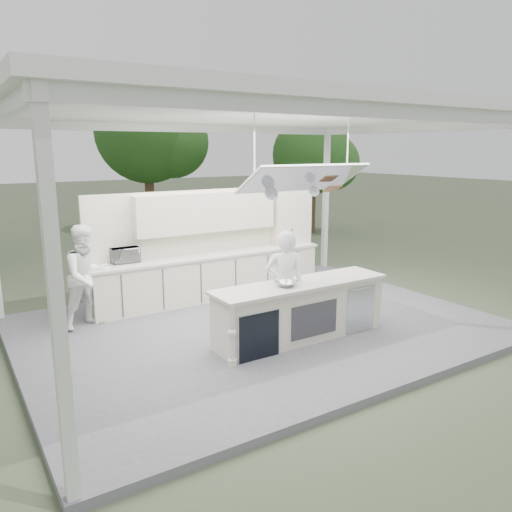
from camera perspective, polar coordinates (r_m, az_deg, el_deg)
ground at (r=9.07m, az=0.54°, el=-8.49°), size 90.00×90.00×0.00m
stage_deck at (r=9.04m, az=0.54°, el=-8.14°), size 8.00×6.00×0.12m
tent at (r=8.49m, az=0.66°, el=15.62°), size 8.20×6.20×3.86m
demo_island at (r=8.26m, az=5.06°, el=-6.24°), size 3.10×0.79×0.95m
back_counter at (r=10.46m, az=-5.13°, el=-2.28°), size 5.08×0.72×0.95m
back_wall_unit at (r=10.65m, az=-3.64°, el=3.37°), size 5.05×0.48×2.25m
tree_cluster at (r=17.46m, az=-18.05°, el=11.88°), size 19.55×9.40×5.85m
head_chef at (r=8.20m, az=3.27°, el=-3.28°), size 0.77×0.65×1.79m
sous_chef at (r=9.16m, az=-18.75°, el=-2.21°), size 1.04×0.91×1.81m
toaster_oven at (r=9.83m, az=-14.81°, el=0.13°), size 0.54×0.37×0.29m
bowl_large at (r=7.90m, az=3.49°, el=-3.19°), size 0.40×0.40×0.08m
bowl_small at (r=8.24m, az=3.25°, el=-2.55°), size 0.33×0.33×0.08m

